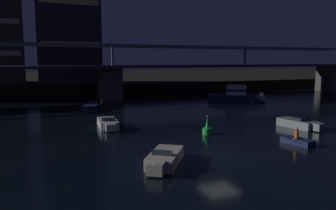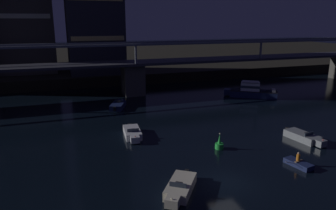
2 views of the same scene
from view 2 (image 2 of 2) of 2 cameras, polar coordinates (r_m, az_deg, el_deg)
The scene contains 11 objects.
ground_plane at distance 27.62m, azimuth 10.73°, elevation -13.62°, with size 400.00×400.00×0.00m, color black.
far_riverbank at distance 105.29m, azimuth -12.24°, elevation 8.05°, with size 240.00×80.00×2.20m, color black.
river_bridge at distance 57.85m, azimuth -6.42°, elevation 6.41°, with size 105.91×6.40×9.38m.
tower_west_tall at distance 76.54m, azimuth -25.30°, elevation 16.62°, with size 12.93×11.07×30.23m.
cabin_cruiser_near_left at distance 58.00m, azimuth 14.85°, elevation 2.44°, with size 8.70×6.87×2.79m.
speedboat_near_center at distance 37.26m, azimuth -6.44°, elevation -5.05°, with size 2.16×5.23×1.16m.
speedboat_near_right at distance 38.98m, azimuth 23.31°, elevation -5.32°, with size 2.33×5.23×1.16m.
speedboat_mid_left at distance 49.66m, azimuth -8.99°, elevation -0.05°, with size 3.20×5.04×1.16m.
speedboat_mid_right at distance 25.64m, azimuth 2.17°, elevation -14.69°, with size 3.92×4.73×1.16m.
channel_buoy at distance 33.98m, azimuth 9.25°, elevation -7.06°, with size 0.90×0.90×1.76m.
dinghy_with_paddler at distance 32.21m, azimuth 22.49°, elevation -9.71°, with size 2.57×2.77×1.36m.
Camera 2 is at (-12.50, -20.88, 13.08)m, focal length 33.75 mm.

